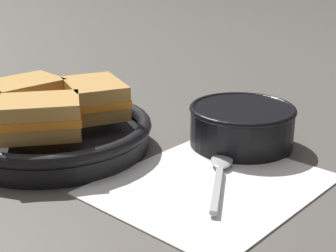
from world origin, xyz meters
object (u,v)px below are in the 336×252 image
Objects in this scene: sandwich_near_right at (25,96)px; sandwich_far_left at (40,117)px; soup_bowl at (242,123)px; skillet at (56,134)px; spoon at (220,168)px; sandwich_near_left at (95,98)px.

sandwich_far_left is at bearing -109.23° from sandwich_near_right.
sandwich_near_right is 0.82× the size of sandwich_far_left.
soup_bowl is 1.18× the size of sandwich_far_left.
spoon is at bearing -65.32° from skillet.
skillet reaches higher than spoon.
spoon is at bearing -68.06° from sandwich_near_right.
sandwich_near_right is at bearing 70.77° from sandwich_far_left.
soup_bowl is 0.27m from sandwich_far_left.
sandwich_near_right and sandwich_far_left have the same top height.
sandwich_far_left is at bearing -169.23° from sandwich_near_left.
sandwich_near_left reaches higher than skillet.
sandwich_near_left is 0.10m from sandwich_far_left.
spoon is at bearing -157.09° from soup_bowl.
spoon is 1.39× the size of sandwich_near_right.
soup_bowl is at bearing -42.12° from skillet.
sandwich_near_left and sandwich_near_right have the same top height.
sandwich_near_left reaches higher than soup_bowl.
sandwich_near_right is (-0.20, 0.23, 0.03)m from soup_bowl.
soup_bowl reaches higher than skillet.
sandwich_near_right is (-0.11, 0.26, 0.06)m from spoon.
sandwich_far_left is (-0.04, -0.04, 0.04)m from skillet.
skillet is at bearing -79.23° from sandwich_near_right.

